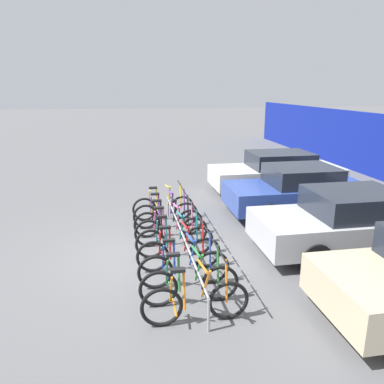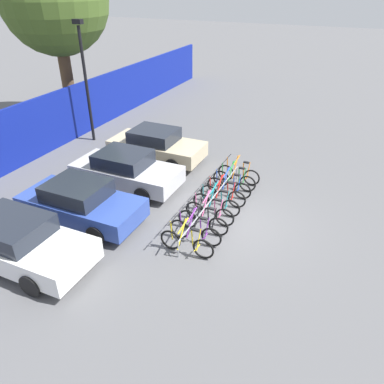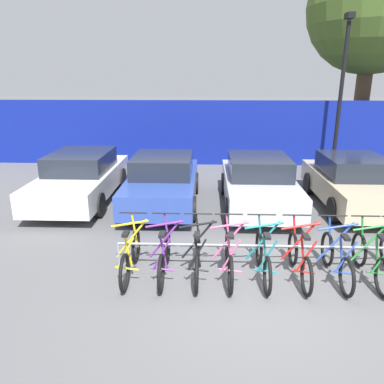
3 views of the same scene
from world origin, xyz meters
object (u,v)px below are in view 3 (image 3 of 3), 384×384
(tree_behind_hoarding, at_px, (374,8))
(bicycle_yellow, at_px, (130,256))
(bicycle_green, at_px, (371,260))
(car_white, at_px, (81,177))
(bicycle_pink, at_px, (229,258))
(bicycle_red, at_px, (299,259))
(bicycle_black, at_px, (197,257))
(bike_rack, at_px, (264,248))
(car_beige, at_px, (353,182))
(bicycle_purple, at_px, (164,256))
(bicycle_blue, at_px, (336,260))
(bicycle_teal, at_px, (263,258))
(car_blue, at_px, (163,181))
(car_silver, at_px, (258,183))
(lamp_post, at_px, (342,87))

(tree_behind_hoarding, bearing_deg, bicycle_yellow, -126.57)
(bicycle_green, relative_size, car_white, 0.38)
(bicycle_pink, height_order, bicycle_red, same)
(bicycle_black, bearing_deg, bicycle_red, 2.58)
(car_white, bearing_deg, bicycle_red, -38.70)
(bike_rack, xyz_separation_m, car_white, (-4.64, 4.06, 0.19))
(car_beige, bearing_deg, bicycle_purple, -140.15)
(bicycle_blue, bearing_deg, tree_behind_hoarding, 70.41)
(bicycle_pink, relative_size, bicycle_teal, 1.00)
(bicycle_yellow, relative_size, tree_behind_hoarding, 0.20)
(bicycle_yellow, height_order, tree_behind_hoarding, tree_behind_hoarding)
(bicycle_black, height_order, car_blue, car_blue)
(bicycle_teal, distance_m, bicycle_blue, 1.29)
(bicycle_yellow, distance_m, car_silver, 4.74)
(car_white, xyz_separation_m, car_silver, (5.01, -0.38, -0.00))
(lamp_post, bearing_deg, car_white, -155.79)
(bicycle_yellow, distance_m, car_blue, 3.88)
(bicycle_black, bearing_deg, bicycle_purple, -177.42)
(bicycle_black, height_order, bicycle_pink, same)
(bicycle_pink, xyz_separation_m, bicycle_red, (1.24, 0.00, 0.00))
(bicycle_red, height_order, bicycle_green, same)
(car_beige, distance_m, tree_behind_hoarding, 9.07)
(bike_rack, xyz_separation_m, bicycle_blue, (1.26, -0.15, -0.13))
(bicycle_yellow, relative_size, car_silver, 0.41)
(bicycle_yellow, xyz_separation_m, car_silver, (2.77, 3.83, 0.31))
(car_beige, bearing_deg, car_blue, -179.02)
(tree_behind_hoarding, bearing_deg, car_blue, -138.64)
(bicycle_purple, relative_size, car_blue, 0.42)
(car_silver, bearing_deg, bike_rack, -95.71)
(bicycle_pink, bearing_deg, bicycle_green, 2.43)
(bicycle_purple, xyz_separation_m, lamp_post, (5.51, 7.97, 2.72))
(bike_rack, relative_size, car_blue, 1.32)
(bicycle_green, relative_size, lamp_post, 0.31)
(bicycle_teal, xyz_separation_m, car_silver, (0.40, 3.83, 0.31))
(bicycle_pink, relative_size, bicycle_green, 1.00)
(bicycle_yellow, distance_m, bicycle_green, 4.26)
(bike_rack, bearing_deg, car_silver, 84.29)
(car_blue, bearing_deg, bicycle_blue, -47.76)
(bicycle_teal, height_order, car_silver, car_silver)
(tree_behind_hoarding, bearing_deg, bicycle_green, -109.12)
(bicycle_blue, height_order, lamp_post, lamp_post)
(bicycle_yellow, distance_m, bicycle_black, 1.21)
(bicycle_black, height_order, lamp_post, lamp_post)
(car_silver, bearing_deg, bicycle_pink, -104.61)
(bicycle_green, bearing_deg, bicycle_pink, -178.25)
(car_white, bearing_deg, bicycle_teal, -42.38)
(bicycle_yellow, height_order, bicycle_red, same)
(bicycle_purple, xyz_separation_m, car_white, (-2.86, 4.21, 0.31))
(bicycle_black, relative_size, car_white, 0.38)
(bicycle_green, distance_m, car_blue, 5.65)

